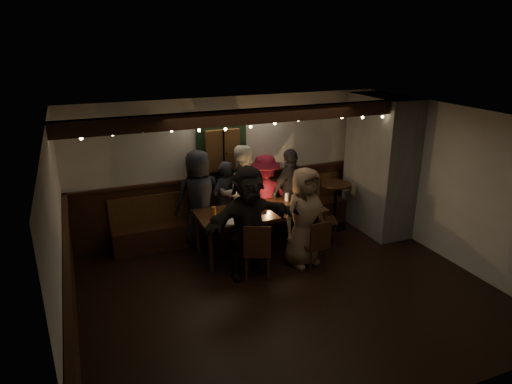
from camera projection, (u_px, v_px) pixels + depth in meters
name	position (u px, v px, depth m)	size (l,w,h in m)	color
room	(308.00, 187.00, 8.11)	(6.02, 5.01, 2.62)	black
dining_table	(260.00, 214.00, 7.88)	(2.20, 0.94, 0.95)	black
chair_near_left	(257.00, 248.00, 7.06)	(0.55, 0.55, 0.93)	black
chair_near_right	(317.00, 242.00, 7.36)	(0.42, 0.42, 0.85)	black
chair_end	(321.00, 216.00, 8.33)	(0.52, 0.52, 0.90)	black
high_top	(335.00, 200.00, 8.94)	(0.58, 0.58, 0.92)	black
person_a	(199.00, 198.00, 8.13)	(0.86, 0.56, 1.76)	black
person_b	(225.00, 201.00, 8.35)	(0.55, 0.36, 1.52)	#24252B
person_c	(241.00, 193.00, 8.32)	(0.88, 0.68, 1.80)	silver
person_d	(265.00, 195.00, 8.60)	(1.01, 0.58, 1.56)	maroon
person_e	(291.00, 191.00, 8.71)	(0.97, 0.40, 1.65)	#2B2A2E
person_f	(249.00, 222.00, 7.07)	(1.67, 0.53, 1.80)	black
person_g	(304.00, 217.00, 7.42)	(0.82, 0.53, 1.67)	#88694F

